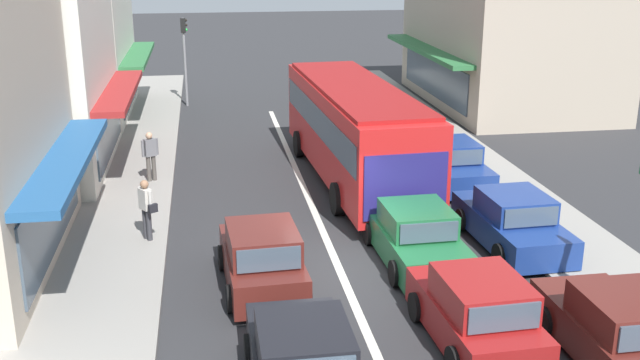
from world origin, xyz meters
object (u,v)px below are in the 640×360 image
Objects in this scene: parked_sedan_kerb_third at (449,164)px; parked_hatchback_kerb_rear at (394,122)px; pedestrian_browsing_midblock at (150,153)px; traffic_light_downstreet at (184,47)px; pedestrian_with_handbag_near at (146,206)px; parked_sedan_kerb_second at (512,222)px; sedan_adjacent_lane_lead at (415,237)px; parked_sedan_kerb_front at (622,334)px; city_bus at (354,126)px; hatchback_adjacent_lane_trail at (476,313)px; hatchback_behind_bus_near at (262,259)px.

parked_sedan_kerb_third is 1.13× the size of parked_hatchback_kerb_rear.
parked_sedan_kerb_third is 9.76m from pedestrian_browsing_midblock.
traffic_light_downstreet reaches higher than pedestrian_with_handbag_near.
pedestrian_browsing_midblock is at bearing -94.60° from traffic_light_downstreet.
parked_sedan_kerb_second is 11.35m from parked_hatchback_kerb_rear.
sedan_adjacent_lane_lead is 1.00× the size of parked_sedan_kerb_third.
pedestrian_browsing_midblock is at bearing 144.82° from parked_sedan_kerb_second.
parked_sedan_kerb_front is at bearing -90.10° from parked_hatchback_kerb_rear.
traffic_light_downstreet is at bearing 113.27° from city_bus.
parked_hatchback_kerb_rear is (2.71, 5.27, -1.17)m from city_bus.
parked_hatchback_kerb_rear is at bearing 78.14° from sedan_adjacent_lane_lead.
parked_sedan_kerb_front is at bearing -92.83° from parked_sedan_kerb_second.
parked_hatchback_kerb_rear reaches higher than parked_sedan_kerb_second.
hatchback_adjacent_lane_trail is 0.89× the size of parked_sedan_kerb_third.
parked_hatchback_kerb_rear is 2.30× the size of pedestrian_with_handbag_near.
pedestrian_browsing_midblock is at bearing 132.87° from sedan_adjacent_lane_lead.
pedestrian_with_handbag_near and pedestrian_browsing_midblock have the same top height.
parked_sedan_kerb_front is 0.99× the size of parked_sedan_kerb_second.
pedestrian_with_handbag_near reaches higher than hatchback_adjacent_lane_trail.
parked_sedan_kerb_front is at bearing -77.29° from city_bus.
pedestrian_with_handbag_near is (-9.09, 7.41, 0.40)m from parked_sedan_kerb_front.
parked_sedan_kerb_front is 1.12× the size of parked_hatchback_kerb_rear.
city_bus reaches higher than parked_sedan_kerb_front.
parked_hatchback_kerb_rear is at bearing 93.19° from parked_sedan_kerb_third.
pedestrian_browsing_midblock is (-9.65, 1.40, 0.40)m from parked_sedan_kerb_third.
parked_hatchback_kerb_rear is at bearing -43.04° from traffic_light_downstreet.
sedan_adjacent_lane_lead is at bearing -115.57° from parked_sedan_kerb_third.
parked_sedan_kerb_third is (2.78, 10.04, -0.05)m from hatchback_adjacent_lane_trail.
pedestrian_browsing_midblock reaches higher than parked_sedan_kerb_second.
city_bus reaches higher than hatchback_behind_bus_near.
sedan_adjacent_lane_lead is 10.02m from pedestrian_browsing_midblock.
hatchback_adjacent_lane_trail is 0.89× the size of parked_sedan_kerb_front.
hatchback_behind_bus_near is 7.68m from parked_sedan_kerb_front.
hatchback_adjacent_lane_trail is 16.23m from parked_hatchback_kerb_rear.
sedan_adjacent_lane_lead is at bearing 13.06° from hatchback_behind_bus_near.
hatchback_adjacent_lane_trail is 10.42m from parked_sedan_kerb_third.
parked_sedan_kerb_front is 5.83m from parked_sedan_kerb_second.
parked_sedan_kerb_second is at bearing -9.61° from pedestrian_with_handbag_near.
city_bus is 2.59× the size of parked_sedan_kerb_third.
parked_hatchback_kerb_rear reaches higher than sedan_adjacent_lane_lead.
parked_sedan_kerb_front is (2.48, -5.23, 0.00)m from sedan_adjacent_lane_lead.
sedan_adjacent_lane_lead is (0.21, -6.67, -1.22)m from city_bus.
city_bus is 2.57× the size of parked_sedan_kerb_second.
traffic_light_downstreet is (-8.29, 24.94, 2.19)m from parked_sedan_kerb_front.
parked_sedan_kerb_third is (0.36, 11.17, 0.00)m from parked_sedan_kerb_front.
parked_sedan_kerb_third is 2.59× the size of pedestrian_with_handbag_near.
traffic_light_downstreet is (-5.61, 13.04, 0.97)m from city_bus.
hatchback_behind_bus_near reaches higher than parked_sedan_kerb_front.
parked_sedan_kerb_second is at bearing -88.69° from parked_hatchback_kerb_rear.
hatchback_behind_bus_near is at bearing -134.45° from parked_sedan_kerb_third.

